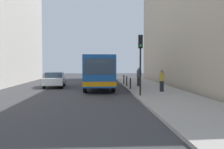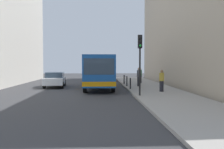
% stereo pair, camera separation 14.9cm
% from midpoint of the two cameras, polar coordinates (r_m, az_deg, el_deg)
% --- Properties ---
extents(ground_plane, '(80.00, 80.00, 0.00)m').
position_cam_midpoint_polar(ground_plane, '(19.66, -5.03, -4.26)').
color(ground_plane, '#38383A').
extents(sidewalk, '(4.40, 40.00, 0.15)m').
position_cam_midpoint_polar(sidewalk, '(20.18, 10.51, -3.90)').
color(sidewalk, '#9E9991').
rests_on(sidewalk, ground).
extents(building_right, '(7.00, 32.00, 13.43)m').
position_cam_midpoint_polar(building_right, '(26.23, 21.88, 11.99)').
color(building_right, '#B2A38C').
rests_on(building_right, ground).
extents(bus, '(2.61, 11.04, 3.00)m').
position_cam_midpoint_polar(bus, '(23.90, -2.90, 1.09)').
color(bus, '#19519E').
rests_on(bus, ground).
extents(car_beside_bus, '(2.10, 4.51, 1.48)m').
position_cam_midpoint_polar(car_beside_bus, '(25.12, -12.75, -1.05)').
color(car_beside_bus, silver).
rests_on(car_beside_bus, ground).
extents(car_behind_bus, '(1.86, 4.40, 1.48)m').
position_cam_midpoint_polar(car_behind_bus, '(33.38, -1.55, -0.13)').
color(car_behind_bus, maroon).
rests_on(car_behind_bus, ground).
extents(traffic_light, '(0.28, 0.33, 4.10)m').
position_cam_midpoint_polar(traffic_light, '(16.98, 6.68, 4.83)').
color(traffic_light, black).
rests_on(traffic_light, sidewalk).
extents(bollard_near, '(0.11, 0.11, 0.95)m').
position_cam_midpoint_polar(bollard_near, '(21.34, 4.43, -2.04)').
color(bollard_near, black).
rests_on(bollard_near, sidewalk).
extents(bollard_mid, '(0.11, 0.11, 0.95)m').
position_cam_midpoint_polar(bollard_mid, '(23.99, 3.61, -1.54)').
color(bollard_mid, black).
rests_on(bollard_mid, sidewalk).
extents(bollard_far, '(0.11, 0.11, 0.95)m').
position_cam_midpoint_polar(bollard_far, '(26.64, 2.96, -1.13)').
color(bollard_far, black).
rests_on(bollard_far, sidewalk).
extents(pedestrian_near_signal, '(0.38, 0.38, 1.68)m').
position_cam_midpoint_polar(pedestrian_near_signal, '(19.64, 11.51, -1.41)').
color(pedestrian_near_signal, '#26262D').
rests_on(pedestrian_near_signal, sidewalk).
extents(pedestrian_mid_sidewalk, '(0.38, 0.38, 1.78)m').
position_cam_midpoint_polar(pedestrian_mid_sidewalk, '(23.96, 6.36, -0.55)').
color(pedestrian_mid_sidewalk, '#26262D').
rests_on(pedestrian_mid_sidewalk, sidewalk).
extents(pedestrian_far_sidewalk, '(0.38, 0.38, 1.71)m').
position_cam_midpoint_polar(pedestrian_far_sidewalk, '(27.97, 6.63, -0.20)').
color(pedestrian_far_sidewalk, '#26262D').
rests_on(pedestrian_far_sidewalk, sidewalk).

